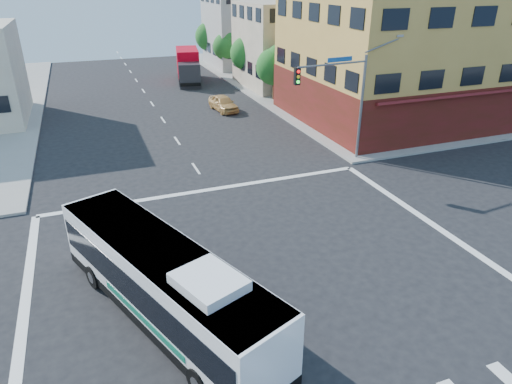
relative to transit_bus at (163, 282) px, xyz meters
name	(u,v)px	position (x,y,z in m)	size (l,w,h in m)	color
ground	(271,280)	(4.51, 0.80, -1.63)	(120.00, 120.00, 0.00)	black
sidewalk_ne	(416,72)	(39.51, 35.80, -1.55)	(50.00, 50.00, 0.15)	gray
corner_building_ne	(408,49)	(24.50, 19.28, 4.26)	(18.10, 15.44, 14.00)	gold
building_east_near	(296,44)	(21.49, 34.78, 2.88)	(12.06, 10.06, 9.00)	#C6B297
building_east_far	(253,28)	(21.49, 48.78, 3.38)	(12.06, 10.06, 10.00)	gray
signal_mast_ne	(341,90)	(13.59, 11.42, 3.35)	(7.91, 1.13, 8.07)	slate
street_tree_a	(275,64)	(16.41, 28.72, 1.96)	(3.60, 3.60, 5.53)	#372114
street_tree_b	(248,51)	(16.41, 36.72, 2.13)	(3.80, 3.80, 5.79)	#372114
street_tree_c	(227,45)	(16.41, 44.72, 1.83)	(3.40, 3.40, 5.29)	#372114
street_tree_d	(210,35)	(16.41, 52.72, 2.25)	(4.00, 4.00, 6.03)	#372114
transit_bus	(163,282)	(0.00, 0.00, 0.00)	(6.39, 11.32, 3.33)	black
box_truck	(188,67)	(10.31, 40.64, 0.17)	(3.81, 8.51, 3.70)	#27272C
parked_car	(223,103)	(10.40, 26.87, -0.92)	(1.67, 4.16, 1.42)	tan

